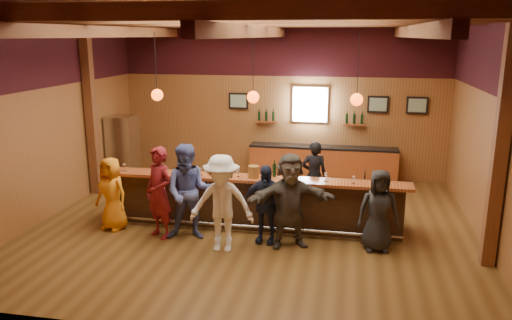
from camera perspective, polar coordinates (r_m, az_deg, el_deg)
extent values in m
plane|color=brown|center=(10.55, -0.31, -7.52)|extent=(9.00, 9.00, 0.00)
cube|color=brown|center=(13.85, 2.92, 7.29)|extent=(9.00, 0.04, 4.50)
cube|color=brown|center=(6.16, -7.58, -1.45)|extent=(9.00, 0.04, 4.50)
cube|color=brown|center=(11.68, -22.62, 4.95)|extent=(0.04, 8.00, 4.50)
cube|color=brown|center=(10.10, 25.64, 3.37)|extent=(0.04, 8.00, 4.50)
cube|color=brown|center=(9.83, -0.35, 17.67)|extent=(9.00, 8.00, 0.04)
cube|color=black|center=(13.74, 2.98, 13.09)|extent=(9.00, 0.01, 1.70)
cube|color=black|center=(11.55, -23.20, 11.81)|extent=(0.01, 8.00, 1.70)
cube|color=black|center=(9.96, 26.39, 11.30)|extent=(0.01, 8.00, 1.70)
cube|color=brown|center=(12.87, -18.43, 6.07)|extent=(0.22, 0.22, 4.50)
cube|color=brown|center=(9.11, 26.25, 2.27)|extent=(0.22, 0.22, 4.50)
cube|color=brown|center=(6.90, -5.41, 16.63)|extent=(8.80, 0.20, 0.25)
cube|color=brown|center=(8.84, -1.66, 16.11)|extent=(8.80, 0.20, 0.25)
cube|color=brown|center=(10.80, 0.73, 15.75)|extent=(8.80, 0.20, 0.25)
cube|color=brown|center=(12.77, 2.38, 15.49)|extent=(8.80, 0.20, 0.25)
cube|color=brown|center=(10.80, -16.63, 13.86)|extent=(0.18, 7.80, 0.22)
cube|color=brown|center=(9.81, -0.34, 14.46)|extent=(0.18, 7.80, 0.22)
cube|color=brown|center=(9.69, 17.89, 13.81)|extent=(0.18, 7.80, 0.22)
cube|color=black|center=(10.37, -0.31, -4.82)|extent=(6.00, 0.60, 1.05)
cube|color=#913D1A|center=(10.04, -0.52, -2.15)|extent=(6.30, 0.50, 0.06)
cube|color=black|center=(10.61, 0.08, -2.12)|extent=(6.00, 0.48, 0.05)
cube|color=black|center=(10.75, 0.08, -4.56)|extent=(6.00, 0.48, 0.90)
cube|color=silver|center=(10.45, 10.93, -2.90)|extent=(0.45, 0.40, 0.14)
cube|color=silver|center=(10.46, 13.67, -3.02)|extent=(0.45, 0.40, 0.14)
cylinder|color=silver|center=(10.12, -0.78, -7.59)|extent=(6.00, 0.06, 0.06)
cube|color=#913D1A|center=(13.80, 7.60, -0.46)|extent=(4.00, 0.50, 0.90)
cube|color=black|center=(13.69, 7.66, 1.47)|extent=(4.00, 0.52, 0.05)
cube|color=silver|center=(13.74, 6.20, 6.33)|extent=(0.95, 0.08, 0.95)
cube|color=white|center=(13.69, 6.18, 6.30)|extent=(0.78, 0.01, 0.78)
cube|color=black|center=(14.03, -2.02, 6.77)|extent=(0.55, 0.04, 0.45)
cube|color=silver|center=(14.01, -2.04, 6.75)|extent=(0.45, 0.01, 0.35)
cube|color=black|center=(13.70, 13.77, 6.20)|extent=(0.55, 0.04, 0.45)
cube|color=silver|center=(13.67, 13.77, 6.18)|extent=(0.45, 0.01, 0.35)
cube|color=black|center=(13.79, 17.94, 5.96)|extent=(0.55, 0.04, 0.45)
cube|color=silver|center=(13.76, 17.95, 5.95)|extent=(0.45, 0.01, 0.35)
cube|color=#913D1A|center=(13.90, 1.17, 4.41)|extent=(0.60, 0.18, 0.04)
cylinder|color=black|center=(13.91, 0.36, 5.05)|extent=(0.07, 0.07, 0.26)
cylinder|color=black|center=(13.87, 1.18, 5.02)|extent=(0.07, 0.07, 0.26)
cylinder|color=black|center=(13.84, 2.00, 4.99)|extent=(0.07, 0.07, 0.26)
cube|color=#913D1A|center=(13.71, 11.14, 4.01)|extent=(0.60, 0.18, 0.04)
cylinder|color=black|center=(13.68, 10.33, 4.67)|extent=(0.07, 0.07, 0.26)
cylinder|color=black|center=(13.68, 11.17, 4.63)|extent=(0.07, 0.07, 0.26)
cylinder|color=black|center=(13.68, 12.00, 4.59)|extent=(0.07, 0.07, 0.26)
cylinder|color=black|center=(10.40, -11.40, 10.72)|extent=(0.01, 0.01, 1.25)
sphere|color=#F3440C|center=(10.46, -11.24, 7.31)|extent=(0.24, 0.24, 0.24)
cylinder|color=black|center=(9.83, -0.34, 10.81)|extent=(0.01, 0.01, 1.25)
sphere|color=#F3440C|center=(9.88, -0.33, 7.19)|extent=(0.24, 0.24, 0.24)
cylinder|color=black|center=(9.64, 11.61, 10.47)|extent=(0.01, 0.01, 1.25)
sphere|color=#F3440C|center=(9.70, 11.42, 6.78)|extent=(0.24, 0.24, 0.24)
cube|color=silver|center=(13.95, -14.93, 1.24)|extent=(0.70, 0.70, 1.80)
imported|color=orange|center=(10.57, -16.16, -3.71)|extent=(0.84, 0.67, 1.51)
imported|color=maroon|center=(9.90, -11.00, -3.68)|extent=(0.79, 0.70, 1.82)
imported|color=#515EA3|center=(9.71, -7.69, -3.67)|extent=(1.03, 0.86, 1.89)
imported|color=white|center=(9.12, -3.93, -4.99)|extent=(1.21, 0.74, 1.82)
imported|color=#1C2239|center=(9.51, 1.05, -5.05)|extent=(0.93, 0.45, 1.54)
imported|color=#4D463D|center=(9.32, 3.90, -4.64)|extent=(1.75, 1.04, 1.80)
imported|color=black|center=(9.44, 13.82, -5.63)|extent=(0.80, 0.58, 1.54)
imported|color=black|center=(11.41, 6.65, -1.76)|extent=(0.61, 0.43, 1.58)
cylinder|color=brown|center=(9.97, -0.28, -1.36)|extent=(0.22, 0.22, 0.24)
cylinder|color=black|center=(10.06, 2.11, -1.19)|extent=(0.07, 0.07, 0.26)
cylinder|color=black|center=(10.02, 2.12, -0.23)|extent=(0.03, 0.03, 0.09)
cylinder|color=black|center=(10.00, 4.51, -1.32)|extent=(0.07, 0.07, 0.25)
cylinder|color=black|center=(9.96, 4.53, -0.37)|extent=(0.03, 0.03, 0.09)
cylinder|color=silver|center=(10.85, -14.79, -1.20)|extent=(0.07, 0.07, 0.01)
cylinder|color=silver|center=(10.84, -14.81, -0.94)|extent=(0.01, 0.01, 0.09)
sphere|color=silver|center=(10.82, -14.83, -0.55)|extent=(0.07, 0.07, 0.07)
cylinder|color=silver|center=(10.54, -10.70, -1.42)|extent=(0.06, 0.06, 0.01)
cylinder|color=silver|center=(10.53, -10.71, -1.16)|extent=(0.01, 0.01, 0.09)
sphere|color=silver|center=(10.51, -10.73, -0.76)|extent=(0.07, 0.07, 0.07)
cylinder|color=silver|center=(10.40, -8.35, -1.52)|extent=(0.07, 0.07, 0.01)
cylinder|color=silver|center=(10.39, -8.36, -1.23)|extent=(0.01, 0.01, 0.10)
sphere|color=silver|center=(10.37, -8.38, -0.79)|extent=(0.08, 0.08, 0.08)
cylinder|color=silver|center=(10.23, -6.37, -1.73)|extent=(0.06, 0.06, 0.01)
cylinder|color=silver|center=(10.22, -6.37, -1.47)|extent=(0.01, 0.01, 0.09)
sphere|color=silver|center=(10.20, -6.38, -1.06)|extent=(0.07, 0.07, 0.07)
cylinder|color=silver|center=(10.08, -2.05, -1.89)|extent=(0.06, 0.06, 0.01)
cylinder|color=silver|center=(10.06, -2.05, -1.63)|extent=(0.01, 0.01, 0.09)
sphere|color=silver|center=(10.05, -2.05, -1.23)|extent=(0.07, 0.07, 0.07)
cylinder|color=silver|center=(9.82, 4.35, -2.35)|extent=(0.06, 0.06, 0.01)
cylinder|color=silver|center=(9.81, 4.36, -2.08)|extent=(0.01, 0.01, 0.09)
sphere|color=silver|center=(9.79, 4.37, -1.67)|extent=(0.07, 0.07, 0.07)
cylinder|color=silver|center=(9.85, 7.97, -2.40)|extent=(0.07, 0.07, 0.01)
cylinder|color=silver|center=(9.83, 7.98, -2.09)|extent=(0.01, 0.01, 0.10)
sphere|color=silver|center=(9.81, 8.00, -1.60)|extent=(0.08, 0.08, 0.08)
cylinder|color=silver|center=(9.78, 11.09, -2.65)|extent=(0.06, 0.06, 0.01)
cylinder|color=silver|center=(9.77, 11.11, -2.37)|extent=(0.01, 0.01, 0.09)
sphere|color=silver|center=(9.75, 11.13, -1.95)|extent=(0.07, 0.07, 0.07)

